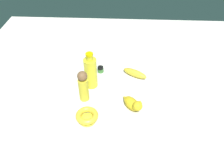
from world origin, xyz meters
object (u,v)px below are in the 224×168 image
at_px(banana, 135,73).
at_px(bottle_tall, 91,72).
at_px(bowl, 87,116).
at_px(nail_polish_jar, 101,69).
at_px(person_figure_adult, 83,86).
at_px(cat_figurine, 133,104).

distance_m(banana, bottle_tall, 0.30).
bearing_deg(bowl, nail_polish_jar, -4.47).
relative_size(nail_polish_jar, bottle_tall, 0.18).
bearing_deg(bottle_tall, bowl, -177.77).
height_order(person_figure_adult, bottle_tall, bottle_tall).
distance_m(cat_figurine, bottle_tall, 0.32).
distance_m(cat_figurine, nail_polish_jar, 0.38).
height_order(cat_figurine, nail_polish_jar, cat_figurine).
distance_m(cat_figurine, banana, 0.28).
bearing_deg(nail_polish_jar, person_figure_adult, 164.56).
xyz_separation_m(person_figure_adult, banana, (0.22, -0.30, -0.07)).
height_order(person_figure_adult, bowl, person_figure_adult).
distance_m(person_figure_adult, nail_polish_jar, 0.28).
xyz_separation_m(banana, bowl, (-0.38, 0.26, 0.01)).
distance_m(banana, nail_polish_jar, 0.23).
relative_size(person_figure_adult, bottle_tall, 0.84).
distance_m(person_figure_adult, bottle_tall, 0.12).
distance_m(person_figure_adult, banana, 0.38).
height_order(person_figure_adult, nail_polish_jar, person_figure_adult).
xyz_separation_m(person_figure_adult, nail_polish_jar, (0.25, -0.07, -0.08)).
bearing_deg(cat_figurine, nail_polish_jar, 33.14).
relative_size(person_figure_adult, banana, 1.20).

